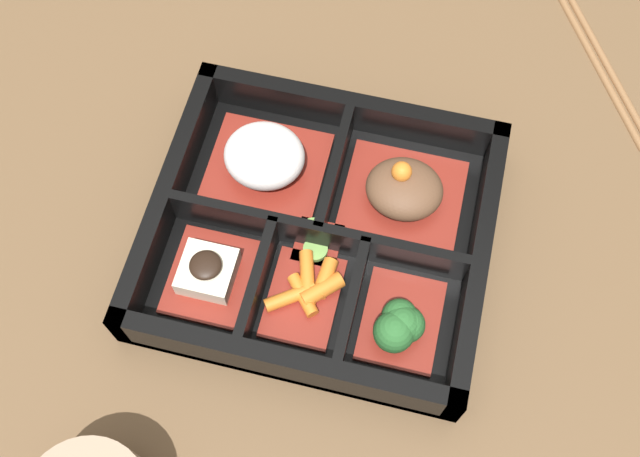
{
  "coord_description": "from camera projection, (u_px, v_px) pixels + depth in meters",
  "views": [
    {
      "loc": [
        0.06,
        -0.25,
        0.57
      ],
      "look_at": [
        0.0,
        0.0,
        0.03
      ],
      "focal_mm": 42.0,
      "sensor_mm": 36.0,
      "label": 1
    }
  ],
  "objects": [
    {
      "name": "bowl_carrots",
      "position": [
        308.0,
        292.0,
        0.59
      ],
      "size": [
        0.06,
        0.08,
        0.02
      ],
      "color": "maroon",
      "rests_on": "bento_base"
    },
    {
      "name": "bento_rim",
      "position": [
        319.0,
        233.0,
        0.61
      ],
      "size": [
        0.27,
        0.24,
        0.05
      ],
      "color": "black",
      "rests_on": "ground_plane"
    },
    {
      "name": "bowl_pickles",
      "position": [
        312.0,
        241.0,
        0.61
      ],
      "size": [
        0.04,
        0.04,
        0.01
      ],
      "color": "maroon",
      "rests_on": "bento_base"
    },
    {
      "name": "bowl_tofu",
      "position": [
        208.0,
        273.0,
        0.59
      ],
      "size": [
        0.06,
        0.08,
        0.03
      ],
      "color": "maroon",
      "rests_on": "bento_base"
    },
    {
      "name": "ground_plane",
      "position": [
        320.0,
        241.0,
        0.63
      ],
      "size": [
        3.0,
        3.0,
        0.0
      ],
      "primitive_type": "plane",
      "color": "brown"
    },
    {
      "name": "bowl_greens",
      "position": [
        400.0,
        324.0,
        0.57
      ],
      "size": [
        0.06,
        0.08,
        0.04
      ],
      "color": "maroon",
      "rests_on": "bento_base"
    },
    {
      "name": "bento_base",
      "position": [
        320.0,
        239.0,
        0.62
      ],
      "size": [
        0.27,
        0.24,
        0.01
      ],
      "color": "black",
      "rests_on": "ground_plane"
    },
    {
      "name": "chopsticks",
      "position": [
        595.0,
        48.0,
        0.71
      ],
      "size": [
        0.13,
        0.21,
        0.01
      ],
      "color": "brown",
      "rests_on": "ground_plane"
    },
    {
      "name": "bowl_rice",
      "position": [
        265.0,
        159.0,
        0.63
      ],
      "size": [
        0.1,
        0.09,
        0.05
      ],
      "color": "maroon",
      "rests_on": "bento_base"
    },
    {
      "name": "bowl_stew",
      "position": [
        404.0,
        191.0,
        0.62
      ],
      "size": [
        0.1,
        0.09,
        0.05
      ],
      "color": "maroon",
      "rests_on": "bento_base"
    }
  ]
}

